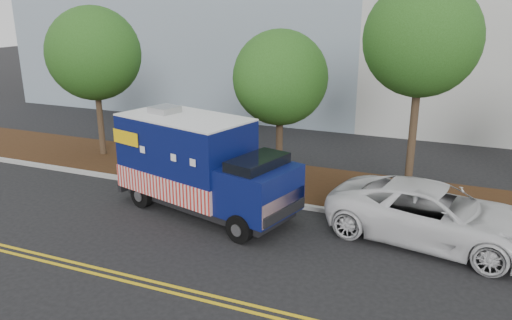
% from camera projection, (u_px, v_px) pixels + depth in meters
% --- Properties ---
extents(ground, '(120.00, 120.00, 0.00)m').
position_uv_depth(ground, '(218.00, 213.00, 16.45)').
color(ground, black).
rests_on(ground, ground).
extents(curb, '(120.00, 0.18, 0.15)m').
position_uv_depth(curb, '(236.00, 196.00, 17.66)').
color(curb, '#9E9E99').
rests_on(curb, ground).
extents(mulch_strip, '(120.00, 4.00, 0.15)m').
position_uv_depth(mulch_strip, '(258.00, 178.00, 19.51)').
color(mulch_strip, black).
rests_on(mulch_strip, ground).
extents(centerline_near, '(120.00, 0.10, 0.01)m').
position_uv_depth(centerline_near, '(139.00, 278.00, 12.53)').
color(centerline_near, gold).
rests_on(centerline_near, ground).
extents(centerline_far, '(120.00, 0.10, 0.01)m').
position_uv_depth(centerline_far, '(133.00, 283.00, 12.31)').
color(centerline_far, gold).
rests_on(centerline_far, ground).
extents(tree_a, '(3.95, 3.95, 6.55)m').
position_uv_depth(tree_a, '(94.00, 54.00, 21.07)').
color(tree_a, '#38281C').
rests_on(tree_a, ground).
extents(tree_b, '(3.51, 3.51, 5.75)m').
position_uv_depth(tree_b, '(280.00, 78.00, 18.25)').
color(tree_b, '#38281C').
rests_on(tree_b, ground).
extents(tree_c, '(3.68, 3.68, 7.38)m').
position_uv_depth(tree_c, '(422.00, 39.00, 15.63)').
color(tree_c, '#38281C').
rests_on(tree_c, ground).
extents(sign_post, '(0.06, 0.06, 2.40)m').
position_uv_depth(sign_post, '(124.00, 150.00, 19.24)').
color(sign_post, '#473828').
rests_on(sign_post, ground).
extents(food_truck, '(6.66, 3.84, 3.32)m').
position_uv_depth(food_truck, '(198.00, 167.00, 16.29)').
color(food_truck, black).
rests_on(food_truck, ground).
extents(white_car, '(6.39, 3.78, 1.67)m').
position_uv_depth(white_car, '(434.00, 214.00, 14.27)').
color(white_car, silver).
rests_on(white_car, ground).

